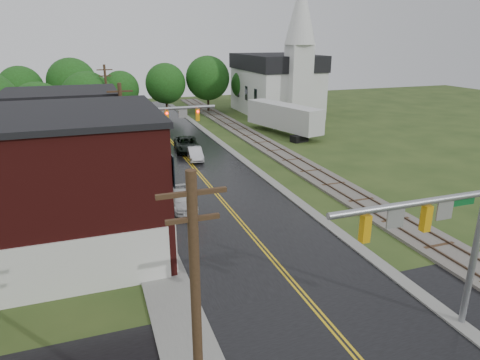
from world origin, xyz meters
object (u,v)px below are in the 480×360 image
pickup_white (182,200)px  tree_left_e (89,99)px  traffic_signal_near (440,228)px  tree_left_c (41,112)px  utility_pole_c (108,101)px  semi_trailer (284,117)px  utility_pole_b (124,142)px  suv_dark (187,144)px  traffic_signal_far (158,123)px  church (279,78)px  utility_pole_a (196,318)px  brick_building (31,188)px  sedan_silver (195,154)px

pickup_white → tree_left_e: bearing=103.3°
traffic_signal_near → tree_left_c: size_ratio=0.96×
utility_pole_c → tree_left_c: bearing=-149.8°
utility_pole_c → semi_trailer: size_ratio=0.72×
traffic_signal_near → utility_pole_b: 22.49m
utility_pole_c → suv_dark: size_ratio=1.64×
pickup_white → traffic_signal_far: bearing=93.3°
utility_pole_c → tree_left_e: size_ratio=1.10×
church → utility_pole_a: bearing=-116.5°
church → traffic_signal_far: 35.59m
utility_pole_c → pickup_white: size_ratio=2.16×
suv_dark → pickup_white: 16.69m
utility_pole_b → pickup_white: (3.60, -2.58, -4.12)m
pickup_white → semi_trailer: bearing=50.4°
traffic_signal_near → tree_left_e: tree_left_e is taller
utility_pole_b → utility_pole_c: size_ratio=1.00×
brick_building → sedan_silver: brick_building is taller
brick_building → sedan_silver: 21.74m
tree_left_c → suv_dark: size_ratio=1.39×
utility_pole_b → tree_left_e: utility_pole_b is taller
traffic_signal_near → utility_pole_c: 43.24m
utility_pole_c → brick_building: bearing=-101.1°
utility_pole_a → traffic_signal_far: bearing=83.0°
utility_pole_c → tree_left_e: utility_pole_c is taller
utility_pole_a → sedan_silver: bearing=76.6°
sedan_silver → brick_building: bearing=-122.3°
suv_dark → semi_trailer: (13.78, 4.33, 1.53)m
utility_pole_a → semi_trailer: (21.38, 39.96, -2.43)m
utility_pole_b → tree_left_e: (-2.05, 23.90, 0.09)m
utility_pole_b → tree_left_c: bearing=111.5°
tree_left_e → tree_left_c: bearing=-129.8°
utility_pole_c → sedan_silver: bearing=-58.0°
semi_trailer → brick_building: bearing=-137.3°
traffic_signal_near → traffic_signal_far: same height
church → sedan_silver: size_ratio=5.12×
tree_left_e → utility_pole_b: bearing=-85.1°
traffic_signal_far → pickup_white: size_ratio=1.76×
utility_pole_c → suv_dark: utility_pole_c is taller
utility_pole_a → pickup_white: bearing=79.5°
church → suv_dark: 26.88m
utility_pole_a → utility_pole_b: 22.00m
traffic_signal_near → tree_left_c: tree_left_c is taller
utility_pole_a → semi_trailer: bearing=61.8°
brick_building → semi_trailer: (27.06, 24.96, -1.86)m
church → semi_trailer: bearing=-111.5°
traffic_signal_near → utility_pole_a: size_ratio=0.82×
tree_left_e → pickup_white: tree_left_e is taller
brick_building → traffic_signal_far: brick_building is taller
traffic_signal_far → utility_pole_a: (-3.33, -27.00, -0.25)m
sedan_silver → pickup_white: 13.05m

